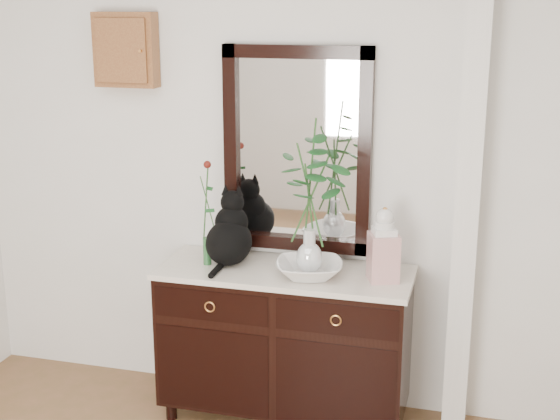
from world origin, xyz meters
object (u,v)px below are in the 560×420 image
(lotus_bowl, at_px, (309,269))
(ginger_jar, at_px, (384,244))
(cat, at_px, (229,228))
(sideboard, at_px, (285,336))

(lotus_bowl, bearing_deg, ginger_jar, 8.00)
(cat, relative_size, ginger_jar, 1.02)
(sideboard, relative_size, cat, 3.40)
(sideboard, height_order, cat, cat)
(ginger_jar, bearing_deg, lotus_bowl, -172.00)
(cat, bearing_deg, lotus_bowl, -13.74)
(sideboard, relative_size, lotus_bowl, 3.93)
(lotus_bowl, distance_m, ginger_jar, 0.40)
(ginger_jar, bearing_deg, cat, 177.00)
(sideboard, bearing_deg, cat, 175.57)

